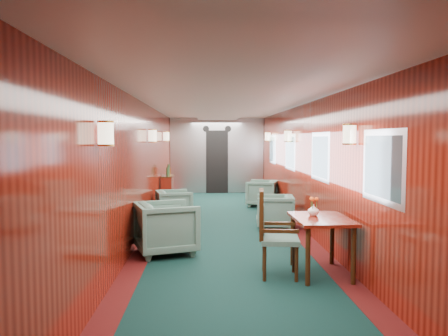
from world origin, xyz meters
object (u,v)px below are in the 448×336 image
object	(u,v)px
armchair_left_far	(174,205)
side_chair	(271,230)
armchair_right_far	(262,193)
credenza	(168,191)
armchair_right_near	(275,212)
armchair_left_near	(166,228)
dining_table	(321,227)

from	to	relation	value
armchair_left_far	side_chair	bearing A→B (deg)	-172.29
armchair_left_far	armchair_right_far	bearing A→B (deg)	-62.13
credenza	armchair_right_near	xyz separation A→B (m)	(2.31, -2.78, -0.09)
armchair_left_near	armchair_left_far	distance (m)	2.68
armchair_left_far	armchair_right_far	xyz separation A→B (m)	(2.12, 1.87, 0.01)
armchair_left_far	armchair_right_near	xyz separation A→B (m)	(2.02, -0.89, -0.00)
side_chair	credenza	size ratio (longest dim) A/B	1.02
armchair_right_far	credenza	bearing A→B (deg)	-73.03
dining_table	credenza	bearing A→B (deg)	112.59
dining_table	armchair_left_near	xyz separation A→B (m)	(-2.08, 1.11, -0.22)
credenza	armchair_right_near	distance (m)	3.61
armchair_left_near	armchair_right_near	distance (m)	2.64
armchair_left_far	dining_table	bearing A→B (deg)	-164.01
armchair_right_far	armchair_left_far	bearing A→B (deg)	-31.19
dining_table	armchair_right_near	bearing A→B (deg)	91.89
armchair_left_far	armchair_right_far	distance (m)	2.83
side_chair	armchair_left_near	bearing A→B (deg)	147.63
armchair_left_near	armchair_left_far	size ratio (longest dim) A/B	1.21
credenza	armchair_left_near	size ratio (longest dim) A/B	1.24
armchair_right_near	armchair_right_far	distance (m)	2.76
armchair_left_near	credenza	bearing A→B (deg)	-13.60
side_chair	armchair_right_far	size ratio (longest dim) A/B	1.48
armchair_left_near	armchair_left_far	world-z (taller)	armchair_left_near
side_chair	armchair_right_far	xyz separation A→B (m)	(0.62, 5.71, -0.26)
credenza	side_chair	bearing A→B (deg)	-72.64
credenza	armchair_right_near	world-z (taller)	credenza
credenza	armchair_left_near	distance (m)	4.58
armchair_left_far	armchair_left_near	bearing A→B (deg)	167.90
dining_table	armchair_left_near	size ratio (longest dim) A/B	1.14
dining_table	armchair_left_near	distance (m)	2.36
credenza	armchair_right_near	bearing A→B (deg)	-50.25
armchair_left_far	credenza	bearing A→B (deg)	-4.66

